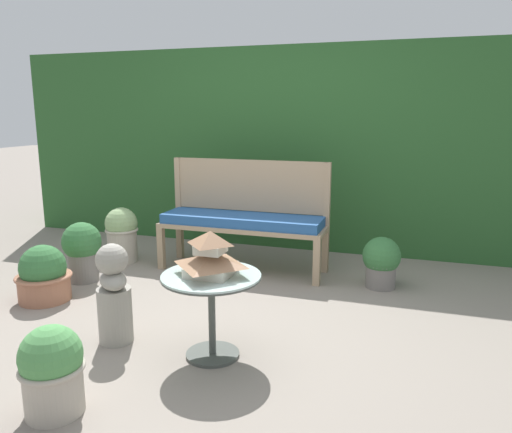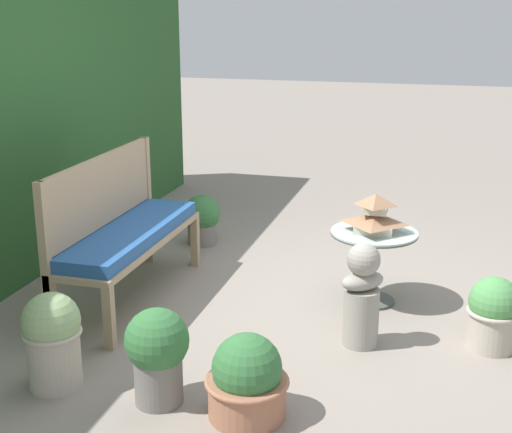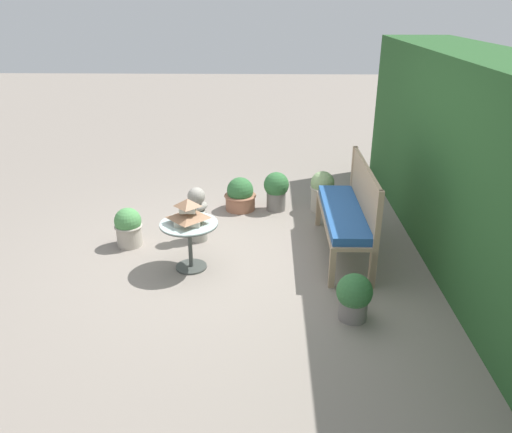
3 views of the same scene
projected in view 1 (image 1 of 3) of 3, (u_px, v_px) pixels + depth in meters
The scene contains 12 objects.
ground at pixel (201, 320), 3.64m from camera, with size 30.00×30.00×0.00m, color gray.
foliage_hedge_back at pixel (291, 147), 5.84m from camera, with size 6.40×1.03×2.17m, color #285628.
garden_bench at pixel (242, 224), 4.70m from camera, with size 1.58×0.46×0.54m.
bench_backrest at pixel (249, 191), 4.83m from camera, with size 1.58×0.06×1.04m.
patio_table at pixel (211, 293), 3.03m from camera, with size 0.61×0.61×0.53m.
pagoda_birdhouse at pixel (211, 256), 2.98m from camera, with size 0.35×0.35×0.27m.
garden_bust at pixel (114, 294), 3.25m from camera, with size 0.32×0.33×0.67m.
potted_plant_path_edge at pixel (381, 261), 4.29m from camera, with size 0.33×0.33×0.44m.
potted_plant_hedge_corner at pixel (52, 370), 2.48m from camera, with size 0.32×0.32×0.47m.
potted_plant_table_far at pixel (44, 276), 4.00m from camera, with size 0.44×0.44×0.46m.
potted_plant_patio_mid at pixel (122, 233), 5.01m from camera, with size 0.33×0.33×0.56m.
potted_plant_table_near at pixel (82, 249), 4.43m from camera, with size 0.34×0.34×0.54m.
Camera 1 is at (1.45, -3.10, 1.50)m, focal length 35.00 mm.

